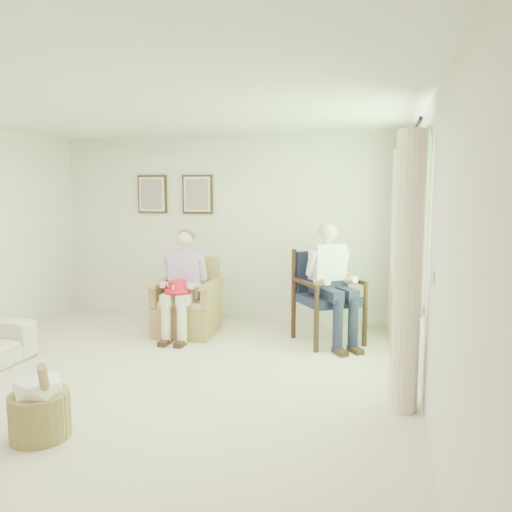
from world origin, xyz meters
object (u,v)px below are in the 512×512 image
object	(u,v)px
wicker_armchair	(188,310)
person_dark	(328,274)
wood_armchair	(329,292)
person_wicker	(183,277)
red_hat	(178,288)
hatbox	(40,405)

from	to	relation	value
wicker_armchair	person_dark	world-z (taller)	person_dark
wood_armchair	person_wicker	size ratio (longest dim) A/B	0.82
wicker_armchair	person_wicker	world-z (taller)	person_wicker
person_dark	red_hat	distance (m)	1.82
wood_armchair	person_dark	distance (m)	0.31
wood_armchair	hatbox	size ratio (longest dim) A/B	1.69
wicker_armchair	red_hat	size ratio (longest dim) A/B	3.10
red_hat	wood_armchair	bearing A→B (deg)	15.93
person_wicker	hatbox	bearing A→B (deg)	-92.43
person_wicker	red_hat	size ratio (longest dim) A/B	4.22
person_dark	person_wicker	bearing A→B (deg)	148.27
person_dark	hatbox	size ratio (longest dim) A/B	2.23
wicker_armchair	hatbox	world-z (taller)	wicker_armchair
person_wicker	hatbox	world-z (taller)	person_wicker
red_hat	person_dark	bearing A→B (deg)	10.48
wicker_armchair	person_dark	xyz separation A→B (m)	(1.79, -0.01, 0.54)
wood_armchair	wicker_armchair	bearing A→B (deg)	149.85
person_dark	red_hat	bearing A→B (deg)	154.89
wicker_armchair	wood_armchair	distance (m)	1.82
person_wicker	hatbox	size ratio (longest dim) A/B	2.05
wicker_armchair	red_hat	distance (m)	0.49
wood_armchair	red_hat	xyz separation A→B (m)	(-1.78, -0.51, 0.07)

